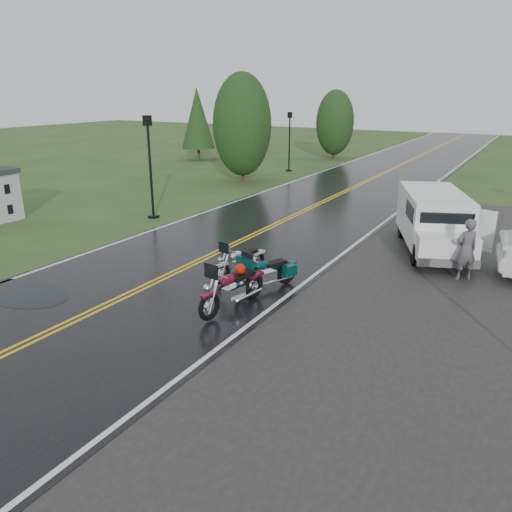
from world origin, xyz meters
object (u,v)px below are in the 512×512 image
Objects in this scene: lamp_post_near_left at (150,168)px; van_white at (418,235)px; motorcycle_red at (209,296)px; motorcycle_teal at (244,276)px; person_at_van at (466,250)px; lamp_post_far_left at (289,142)px; motorcycle_silver at (222,266)px.

van_white is at bearing -3.27° from lamp_post_near_left.
motorcycle_red is 1.13× the size of motorcycle_teal.
person_at_van is 0.46× the size of lamp_post_far_left.
motorcycle_teal is at bearing 100.48° from motorcycle_red.
lamp_post_far_left is (-13.66, 15.96, 1.07)m from person_at_van.
motorcycle_red is at bearing -138.66° from van_white.
motorcycle_silver is at bearing 124.29° from motorcycle_red.
lamp_post_near_left reaches higher than person_at_van.
motorcycle_silver is 0.47× the size of lamp_post_near_left.
lamp_post_far_left is at bearing 122.55° from motorcycle_silver.
lamp_post_near_left is at bearing 146.04° from motorcycle_red.
motorcycle_teal is at bearing 1.02° from person_at_van.
lamp_post_near_left is at bearing 154.78° from van_white.
lamp_post_near_left is 14.77m from lamp_post_far_left.
van_white is at bearing 57.12° from motorcycle_silver.
van_white is at bearing -51.69° from lamp_post_far_left.
person_at_van is (1.49, -0.56, -0.11)m from van_white.
motorcycle_teal is (-0.08, 1.71, -0.08)m from motorcycle_red.
person_at_van is at bearing -5.36° from lamp_post_near_left.
lamp_post_near_left is (-8.03, 5.56, 1.58)m from motorcycle_teal.
lamp_post_near_left is (-7.07, 5.17, 1.59)m from motorcycle_silver.
lamp_post_far_left reaches higher than person_at_van.
lamp_post_far_left is at bearing 92.81° from lamp_post_near_left.
van_white is 1.19× the size of lamp_post_near_left.
motorcycle_silver is 0.39× the size of van_white.
motorcycle_silver is 8.90m from lamp_post_near_left.
motorcycle_teal reaches higher than motorcycle_silver.
van_white is 1.32× the size of lamp_post_far_left.
motorcycle_silver is (-1.04, 2.11, -0.08)m from motorcycle_red.
motorcycle_teal is at bearing -10.83° from motorcycle_silver.
motorcycle_teal is 0.47× the size of lamp_post_near_left.
motorcycle_red is 1.28× the size of person_at_van.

